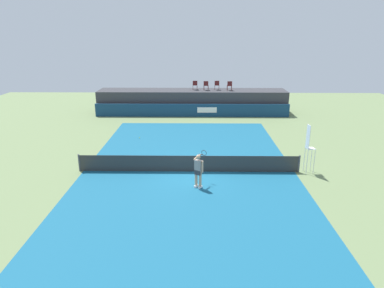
{
  "coord_description": "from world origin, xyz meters",
  "views": [
    {
      "loc": [
        0.44,
        -18.55,
        7.58
      ],
      "look_at": [
        0.16,
        2.0,
        1.0
      ],
      "focal_mm": 32.96,
      "sensor_mm": 36.0,
      "label": 1
    }
  ],
  "objects_px": {
    "net_post_far": "(299,164)",
    "tennis_player": "(198,170)",
    "tennis_ball": "(140,138)",
    "spectator_chair_left": "(206,85)",
    "umpire_chair": "(309,145)",
    "spectator_chair_right": "(230,85)",
    "spectator_chair_far_left": "(195,85)",
    "net_post_near": "(79,163)",
    "spectator_chair_center": "(217,85)"
  },
  "relations": [
    {
      "from": "spectator_chair_left",
      "to": "tennis_ball",
      "type": "bearing_deg",
      "value": -120.58
    },
    {
      "from": "spectator_chair_right",
      "to": "umpire_chair",
      "type": "xyz_separation_m",
      "value": [
        3.08,
        -15.11,
        -1.11
      ]
    },
    {
      "from": "net_post_far",
      "to": "tennis_player",
      "type": "height_order",
      "value": "tennis_player"
    },
    {
      "from": "umpire_chair",
      "to": "net_post_far",
      "type": "xyz_separation_m",
      "value": [
        -0.44,
        0.01,
        -1.09
      ]
    },
    {
      "from": "spectator_chair_far_left",
      "to": "tennis_ball",
      "type": "relative_size",
      "value": 13.06
    },
    {
      "from": "spectator_chair_right",
      "to": "tennis_ball",
      "type": "relative_size",
      "value": 13.06
    },
    {
      "from": "spectator_chair_center",
      "to": "spectator_chair_right",
      "type": "height_order",
      "value": "same"
    },
    {
      "from": "spectator_chair_center",
      "to": "umpire_chair",
      "type": "xyz_separation_m",
      "value": [
        4.27,
        -15.45,
        -1.11
      ]
    },
    {
      "from": "spectator_chair_left",
      "to": "umpire_chair",
      "type": "xyz_separation_m",
      "value": [
        5.32,
        -15.2,
        -1.11
      ]
    },
    {
      "from": "umpire_chair",
      "to": "net_post_far",
      "type": "bearing_deg",
      "value": 178.53
    },
    {
      "from": "net_post_near",
      "to": "spectator_chair_right",
      "type": "bearing_deg",
      "value": 57.13
    },
    {
      "from": "spectator_chair_left",
      "to": "tennis_ball",
      "type": "relative_size",
      "value": 13.06
    },
    {
      "from": "spectator_chair_right",
      "to": "net_post_far",
      "type": "relative_size",
      "value": 0.89
    },
    {
      "from": "spectator_chair_right",
      "to": "net_post_far",
      "type": "distance_m",
      "value": 15.48
    },
    {
      "from": "spectator_chair_right",
      "to": "spectator_chair_center",
      "type": "bearing_deg",
      "value": 163.92
    },
    {
      "from": "spectator_chair_center",
      "to": "spectator_chair_right",
      "type": "bearing_deg",
      "value": -16.08
    },
    {
      "from": "spectator_chair_left",
      "to": "spectator_chair_right",
      "type": "xyz_separation_m",
      "value": [
        2.24,
        -0.09,
        0.0
      ]
    },
    {
      "from": "spectator_chair_far_left",
      "to": "tennis_ball",
      "type": "bearing_deg",
      "value": -114.56
    },
    {
      "from": "spectator_chair_left",
      "to": "umpire_chair",
      "type": "relative_size",
      "value": 0.32
    },
    {
      "from": "umpire_chair",
      "to": "tennis_ball",
      "type": "height_order",
      "value": "umpire_chair"
    },
    {
      "from": "net_post_near",
      "to": "tennis_ball",
      "type": "distance_m",
      "value": 6.94
    },
    {
      "from": "tennis_player",
      "to": "spectator_chair_center",
      "type": "bearing_deg",
      "value": 84.04
    },
    {
      "from": "spectator_chair_left",
      "to": "tennis_player",
      "type": "relative_size",
      "value": 0.5
    },
    {
      "from": "spectator_chair_right",
      "to": "umpire_chair",
      "type": "bearing_deg",
      "value": -78.48
    },
    {
      "from": "spectator_chair_center",
      "to": "net_post_near",
      "type": "height_order",
      "value": "spectator_chair_center"
    },
    {
      "from": "net_post_near",
      "to": "tennis_ball",
      "type": "bearing_deg",
      "value": 69.86
    },
    {
      "from": "spectator_chair_far_left",
      "to": "spectator_chair_right",
      "type": "relative_size",
      "value": 1.0
    },
    {
      "from": "spectator_chair_right",
      "to": "umpire_chair",
      "type": "relative_size",
      "value": 0.32
    },
    {
      "from": "spectator_chair_far_left",
      "to": "spectator_chair_left",
      "type": "relative_size",
      "value": 1.0
    },
    {
      "from": "spectator_chair_left",
      "to": "spectator_chair_center",
      "type": "bearing_deg",
      "value": 13.44
    },
    {
      "from": "tennis_player",
      "to": "tennis_ball",
      "type": "relative_size",
      "value": 26.03
    },
    {
      "from": "spectator_chair_far_left",
      "to": "umpire_chair",
      "type": "height_order",
      "value": "spectator_chair_far_left"
    },
    {
      "from": "spectator_chair_center",
      "to": "umpire_chair",
      "type": "relative_size",
      "value": 0.32
    },
    {
      "from": "net_post_far",
      "to": "tennis_ball",
      "type": "bearing_deg",
      "value": 147.03
    },
    {
      "from": "spectator_chair_far_left",
      "to": "umpire_chair",
      "type": "relative_size",
      "value": 0.32
    },
    {
      "from": "spectator_chair_right",
      "to": "net_post_near",
      "type": "bearing_deg",
      "value": -122.87
    },
    {
      "from": "spectator_chair_left",
      "to": "spectator_chair_right",
      "type": "relative_size",
      "value": 1.0
    },
    {
      "from": "spectator_chair_far_left",
      "to": "umpire_chair",
      "type": "xyz_separation_m",
      "value": [
        6.37,
        -15.44,
        -1.11
      ]
    },
    {
      "from": "net_post_far",
      "to": "tennis_player",
      "type": "bearing_deg",
      "value": -159.61
    },
    {
      "from": "umpire_chair",
      "to": "tennis_player",
      "type": "xyz_separation_m",
      "value": [
        -6.1,
        -2.09,
        -0.63
      ]
    },
    {
      "from": "umpire_chair",
      "to": "net_post_near",
      "type": "height_order",
      "value": "umpire_chair"
    },
    {
      "from": "net_post_far",
      "to": "tennis_player",
      "type": "distance_m",
      "value": 6.06
    },
    {
      "from": "umpire_chair",
      "to": "spectator_chair_far_left",
      "type": "bearing_deg",
      "value": 112.43
    },
    {
      "from": "tennis_ball",
      "to": "tennis_player",
      "type": "bearing_deg",
      "value": -63.14
    },
    {
      "from": "spectator_chair_far_left",
      "to": "spectator_chair_left",
      "type": "height_order",
      "value": "same"
    },
    {
      "from": "spectator_chair_left",
      "to": "spectator_chair_center",
      "type": "xyz_separation_m",
      "value": [
        1.05,
        0.25,
        0.0
      ]
    },
    {
      "from": "net_post_near",
      "to": "net_post_far",
      "type": "height_order",
      "value": "same"
    },
    {
      "from": "spectator_chair_right",
      "to": "tennis_ball",
      "type": "distance_m",
      "value": 11.63
    },
    {
      "from": "net_post_near",
      "to": "tennis_player",
      "type": "height_order",
      "value": "tennis_player"
    },
    {
      "from": "spectator_chair_center",
      "to": "spectator_chair_far_left",
      "type": "bearing_deg",
      "value": -179.64
    }
  ]
}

